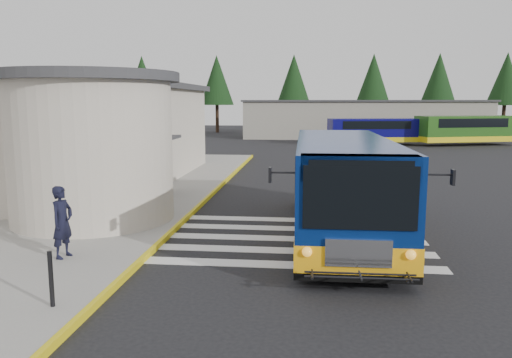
# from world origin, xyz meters

# --- Properties ---
(ground) EXTENTS (140.00, 140.00, 0.00)m
(ground) POSITION_xyz_m (0.00, 0.00, 0.00)
(ground) COLOR black
(ground) RESTS_ON ground
(sidewalk) EXTENTS (10.00, 34.00, 0.15)m
(sidewalk) POSITION_xyz_m (-9.00, 4.00, 0.07)
(sidewalk) COLOR gray
(sidewalk) RESTS_ON ground
(curb_strip) EXTENTS (0.12, 34.00, 0.16)m
(curb_strip) POSITION_xyz_m (-4.05, 4.00, 0.08)
(curb_strip) COLOR yellow
(curb_strip) RESTS_ON ground
(station_building) EXTENTS (12.70, 18.70, 4.80)m
(station_building) POSITION_xyz_m (-10.84, 6.91, 2.57)
(station_building) COLOR #B5A999
(station_building) RESTS_ON ground
(crosswalk) EXTENTS (8.00, 5.35, 0.01)m
(crosswalk) POSITION_xyz_m (-0.50, -0.80, 0.01)
(crosswalk) COLOR silver
(crosswalk) RESTS_ON ground
(depot_building) EXTENTS (26.40, 8.40, 4.20)m
(depot_building) POSITION_xyz_m (6.00, 42.00, 2.11)
(depot_building) COLOR gray
(depot_building) RESTS_ON ground
(tree_line) EXTENTS (58.40, 4.40, 10.00)m
(tree_line) POSITION_xyz_m (6.29, 50.00, 6.77)
(tree_line) COLOR black
(tree_line) RESTS_ON ground
(transit_bus) EXTENTS (3.77, 10.39, 2.92)m
(transit_bus) POSITION_xyz_m (1.08, -0.20, 1.40)
(transit_bus) COLOR navy
(transit_bus) RESTS_ON ground
(pedestrian_a) EXTENTS (0.56, 0.74, 1.81)m
(pedestrian_a) POSITION_xyz_m (-5.99, -3.62, 1.06)
(pedestrian_a) COLOR black
(pedestrian_a) RESTS_ON sidewalk
(pedestrian_b) EXTENTS (0.81, 0.98, 1.83)m
(pedestrian_b) POSITION_xyz_m (-6.39, -0.27, 1.06)
(pedestrian_b) COLOR black
(pedestrian_b) RESTS_ON sidewalk
(bollard) EXTENTS (0.09, 0.09, 1.09)m
(bollard) POSITION_xyz_m (-4.74, -6.54, 0.69)
(bollard) COLOR black
(bollard) RESTS_ON sidewalk
(far_bus_a) EXTENTS (8.52, 3.86, 2.12)m
(far_bus_a) POSITION_xyz_m (5.99, 32.41, 1.38)
(far_bus_a) COLOR #090752
(far_bus_a) RESTS_ON ground
(far_bus_b) EXTENTS (9.44, 5.20, 2.35)m
(far_bus_b) POSITION_xyz_m (14.49, 33.17, 1.52)
(far_bus_b) COLOR #214E15
(far_bus_b) RESTS_ON ground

